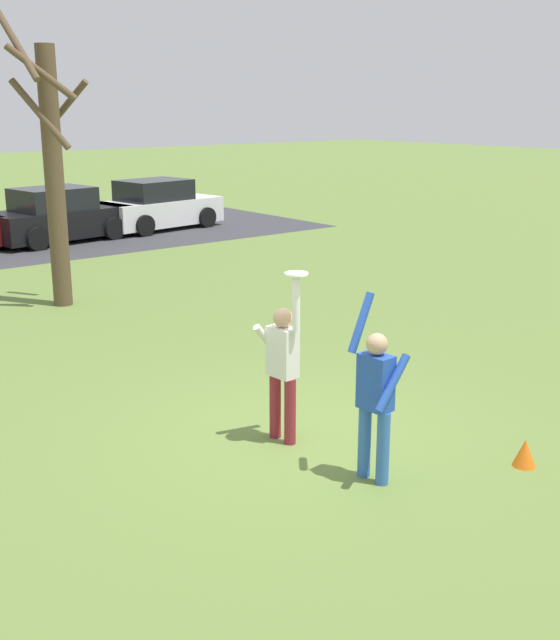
% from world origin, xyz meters
% --- Properties ---
extents(ground_plane, '(120.00, 120.00, 0.00)m').
position_xyz_m(ground_plane, '(0.00, 0.00, 0.00)').
color(ground_plane, olive).
extents(person_catcher, '(0.49, 0.55, 2.08)m').
position_xyz_m(person_catcher, '(-0.22, 0.06, 0.98)').
color(person_catcher, maroon).
rests_on(person_catcher, ground_plane).
extents(person_defender, '(0.49, 0.56, 2.04)m').
position_xyz_m(person_defender, '(-0.13, -1.37, 0.98)').
color(person_defender, '#3366B7').
rests_on(person_defender, ground_plane).
extents(frisbee_disc, '(0.27, 0.27, 0.02)m').
position_xyz_m(frisbee_disc, '(-0.21, -0.17, 2.09)').
color(frisbee_disc, white).
rests_on(frisbee_disc, person_catcher).
extents(parked_car_black, '(4.31, 2.45, 1.59)m').
position_xyz_m(parked_car_black, '(3.74, 15.35, 0.73)').
color(parked_car_black, black).
rests_on(parked_car_black, ground_plane).
extents(parked_car_white, '(4.31, 2.45, 1.59)m').
position_xyz_m(parked_car_white, '(7.28, 15.65, 0.73)').
color(parked_car_white, white).
rests_on(parked_car_white, ground_plane).
extents(bare_tree_tall, '(1.65, 1.65, 5.64)m').
position_xyz_m(bare_tree_tall, '(0.55, 8.04, 2.74)').
color(bare_tree_tall, brown).
rests_on(bare_tree_tall, ground_plane).
extents(field_cone_orange, '(0.26, 0.26, 0.32)m').
position_xyz_m(field_cone_orange, '(1.43, -2.21, 0.16)').
color(field_cone_orange, orange).
rests_on(field_cone_orange, ground_plane).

